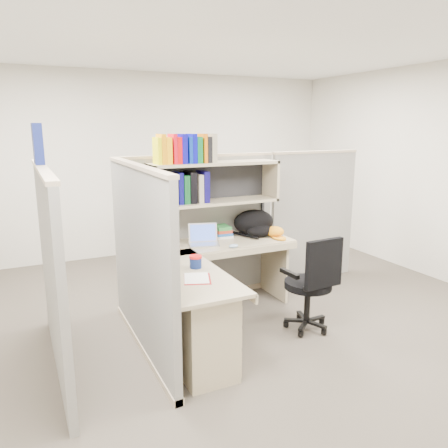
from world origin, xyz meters
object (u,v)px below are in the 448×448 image
laptop (204,235)px  snack_canister (196,261)px  desk (208,305)px  backpack (257,223)px  task_chair (310,298)px

laptop → snack_canister: bearing=-102.4°
desk → backpack: (0.99, 0.93, 0.43)m
snack_canister → laptop: bearing=61.4°
snack_canister → task_chair: size_ratio=0.12×
backpack → snack_canister: 1.30m
laptop → backpack: backpack is taller
desk → task_chair: bearing=-2.1°
snack_canister → backpack: bearing=36.5°
snack_canister → task_chair: (1.08, -0.20, -0.45)m
laptop → task_chair: size_ratio=0.32×
desk → laptop: (0.31, 0.81, 0.40)m
backpack → task_chair: size_ratio=0.50×
backpack → snack_canister: size_ratio=4.31×
laptop → backpack: size_ratio=0.63×
backpack → task_chair: backpack is taller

